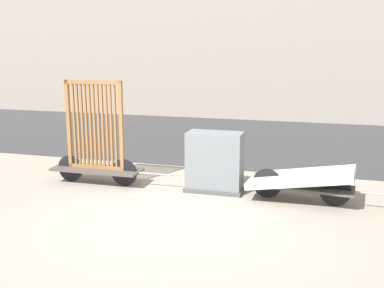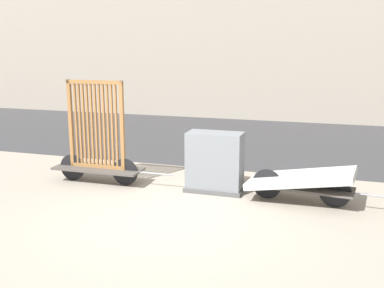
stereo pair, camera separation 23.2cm
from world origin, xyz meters
TOP-DOWN VIEW (x-y plane):
  - ground_plane at (0.00, 0.00)m, footprint 60.00×60.00m
  - road_strip at (0.00, 6.57)m, footprint 56.00×7.10m
  - bike_cart_with_bedframe at (-1.96, 1.31)m, footprint 2.50×0.60m
  - bike_cart_with_mattress at (1.97, 1.31)m, footprint 2.53×1.10m
  - utility_cabinet at (0.39, 1.49)m, footprint 1.08×0.57m

SIDE VIEW (x-z plane):
  - ground_plane at x=0.00m, z-range 0.00..0.00m
  - road_strip at x=0.00m, z-range 0.00..0.01m
  - bike_cart_with_mattress at x=1.97m, z-range 0.07..0.73m
  - utility_cabinet at x=0.39m, z-range -0.04..1.08m
  - bike_cart_with_bedframe at x=-1.96m, z-range -0.30..1.74m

